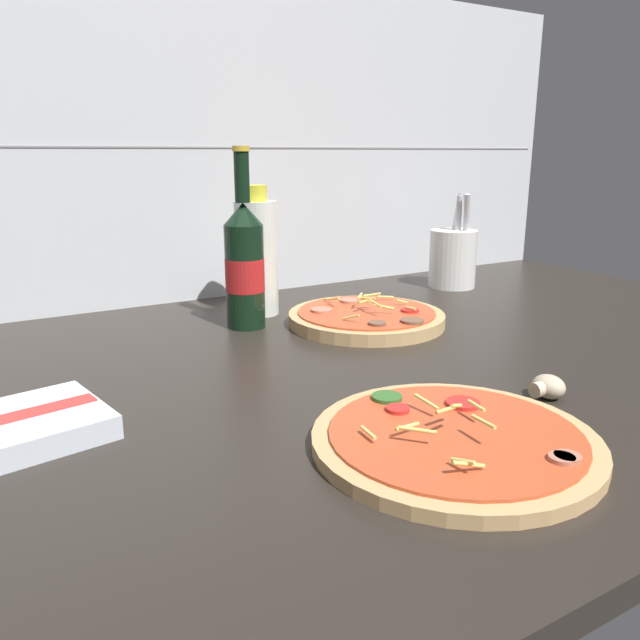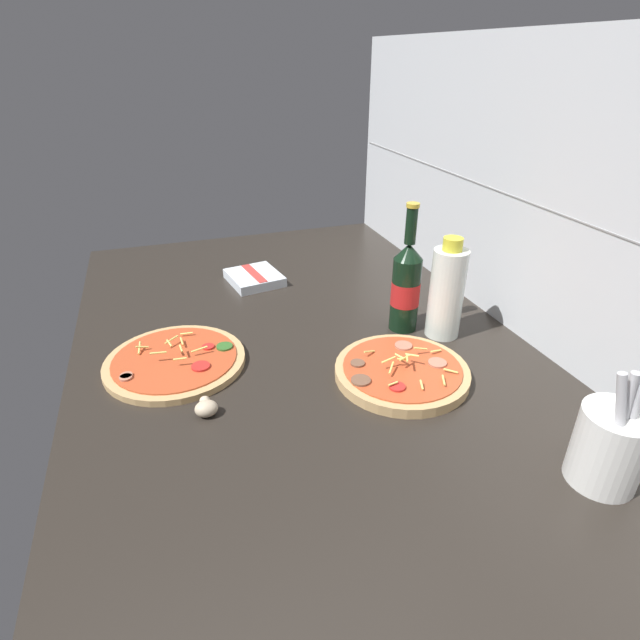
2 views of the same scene
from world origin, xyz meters
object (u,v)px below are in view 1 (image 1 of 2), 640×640
object	(u,v)px
utensil_crock	(453,257)
mushroom_left	(547,387)
pizza_far	(366,318)
dish_towel	(27,426)
beer_bottle	(245,264)
oil_bottle	(257,256)
pizza_near	(455,440)

from	to	relation	value
utensil_crock	mushroom_left	bearing A→B (deg)	-122.28
pizza_far	dish_towel	size ratio (longest dim) A/B	1.58
beer_bottle	utensil_crock	world-z (taller)	beer_bottle
oil_bottle	mushroom_left	bearing A→B (deg)	-77.41
beer_bottle	pizza_near	bearing A→B (deg)	-90.74
mushroom_left	utensil_crock	size ratio (longest dim) A/B	0.21
beer_bottle	mushroom_left	size ratio (longest dim) A/B	6.83
utensil_crock	pizza_far	bearing A→B (deg)	-154.71
pizza_far	mushroom_left	distance (cm)	35.77
beer_bottle	dish_towel	distance (cm)	43.95
pizza_near	oil_bottle	distance (cm)	56.03
pizza_far	oil_bottle	xyz separation A→B (cm)	(-11.78, 15.42, 8.77)
pizza_near	pizza_far	size ratio (longest dim) A/B	1.08
pizza_near	utensil_crock	world-z (taller)	utensil_crock
pizza_near	utensil_crock	xyz separation A→B (cm)	(49.28, 54.54, 5.34)
dish_towel	beer_bottle	bearing A→B (deg)	36.59
oil_bottle	utensil_crock	bearing A→B (deg)	-0.58
pizza_far	oil_bottle	distance (cm)	21.30
utensil_crock	oil_bottle	bearing A→B (deg)	179.42
pizza_far	utensil_crock	size ratio (longest dim) A/B	1.31
pizza_near	dish_towel	xyz separation A→B (cm)	(-33.93, 22.65, 0.43)
pizza_far	beer_bottle	xyz separation A→B (cm)	(-16.94, 8.75, 8.94)
pizza_near	dish_towel	distance (cm)	40.80
utensil_crock	dish_towel	distance (cm)	89.25
pizza_far	mushroom_left	size ratio (longest dim) A/B	6.15
pizza_near	utensil_crock	distance (cm)	73.69
pizza_far	dish_towel	bearing A→B (deg)	-161.82
pizza_near	oil_bottle	bearing A→B (deg)	83.99
oil_bottle	dish_towel	xyz separation A→B (cm)	(-39.72, -32.33, -8.68)
beer_bottle	dish_towel	world-z (taller)	beer_bottle
oil_bottle	utensil_crock	xyz separation A→B (cm)	(43.49, -0.44, -3.77)
beer_bottle	mushroom_left	distance (cm)	48.31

